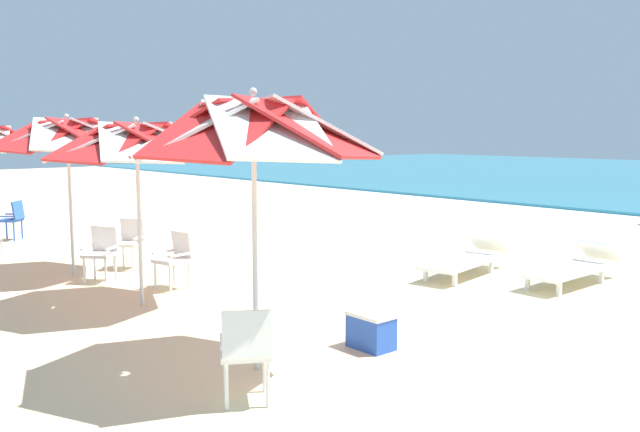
# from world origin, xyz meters

# --- Properties ---
(ground_plane) EXTENTS (80.00, 80.00, 0.00)m
(ground_plane) POSITION_xyz_m (0.00, 0.00, 0.00)
(ground_plane) COLOR beige
(beach_umbrella_0) EXTENTS (2.49, 2.49, 2.77)m
(beach_umbrella_0) POSITION_xyz_m (-0.33, -3.16, 2.37)
(beach_umbrella_0) COLOR silver
(beach_umbrella_0) RESTS_ON ground
(plastic_chair_0) EXTENTS (0.62, 0.61, 0.87)m
(plastic_chair_0) POSITION_xyz_m (0.31, -3.72, 0.50)
(plastic_chair_0) COLOR white
(plastic_chair_0) RESTS_ON ground
(beach_umbrella_1) EXTENTS (2.51, 2.51, 2.56)m
(beach_umbrella_1) POSITION_xyz_m (-3.38, -2.86, 2.21)
(beach_umbrella_1) COLOR silver
(beach_umbrella_1) RESTS_ON ground
(plastic_chair_1) EXTENTS (0.50, 0.53, 0.87)m
(plastic_chair_1) POSITION_xyz_m (-3.98, -2.00, 0.50)
(plastic_chair_1) COLOR white
(plastic_chair_1) RESTS_ON ground
(beach_umbrella_2) EXTENTS (2.58, 2.58, 2.65)m
(beach_umbrella_2) POSITION_xyz_m (-5.96, -2.80, 2.29)
(beach_umbrella_2) COLOR silver
(beach_umbrella_2) RESTS_ON ground
(plastic_chair_2) EXTENTS (0.63, 0.63, 0.87)m
(plastic_chair_2) POSITION_xyz_m (-5.20, -2.63, 0.50)
(plastic_chair_2) COLOR white
(plastic_chair_2) RESTS_ON ground
(plastic_chair_3) EXTENTS (0.63, 0.63, 0.87)m
(plastic_chair_3) POSITION_xyz_m (-5.86, -1.84, 0.50)
(plastic_chair_3) COLOR white
(plastic_chair_3) RESTS_ON ground
(plastic_chair_5) EXTENTS (0.63, 0.63, 0.87)m
(plastic_chair_5) POSITION_xyz_m (-10.42, -2.38, 0.50)
(plastic_chair_5) COLOR blue
(plastic_chair_5) RESTS_ON ground
(sun_lounger_1) EXTENTS (0.64, 2.15, 0.62)m
(sun_lounger_1) POSITION_xyz_m (-0.14, 2.74, 0.28)
(sun_lounger_1) COLOR white
(sun_lounger_1) RESTS_ON ground
(sun_lounger_2) EXTENTS (0.97, 2.22, 0.62)m
(sun_lounger_2) POSITION_xyz_m (-1.65, 2.05, 0.28)
(sun_lounger_2) COLOR white
(sun_lounger_2) RESTS_ON ground
(cooler_box) EXTENTS (0.50, 0.34, 0.40)m
(cooler_box) POSITION_xyz_m (-0.04, -1.82, 0.20)
(cooler_box) COLOR blue
(cooler_box) RESTS_ON ground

